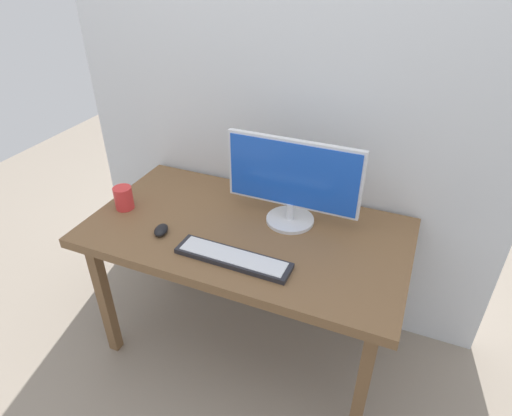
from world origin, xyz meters
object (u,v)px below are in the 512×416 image
monitor (293,180)px  coffee_mug (124,198)px  desk (246,241)px  keyboard_primary (233,258)px  mouse (161,230)px

monitor → coffee_mug: monitor is taller
desk → keyboard_primary: keyboard_primary is taller
monitor → coffee_mug: size_ratio=5.44×
keyboard_primary → coffee_mug: bearing=166.5°
desk → monitor: 0.35m
keyboard_primary → mouse: (-0.36, 0.04, 0.01)m
desk → coffee_mug: bearing=-173.9°
desk → keyboard_primary: 0.23m
mouse → coffee_mug: bearing=143.8°
monitor → keyboard_primary: bearing=-108.3°
desk → keyboard_primary: size_ratio=2.94×
monitor → keyboard_primary: monitor is taller
desk → coffee_mug: size_ratio=12.91×
mouse → coffee_mug: size_ratio=0.80×
monitor → keyboard_primary: 0.42m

